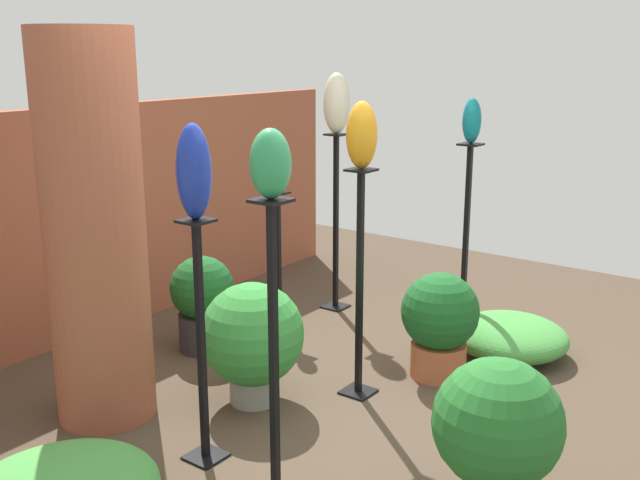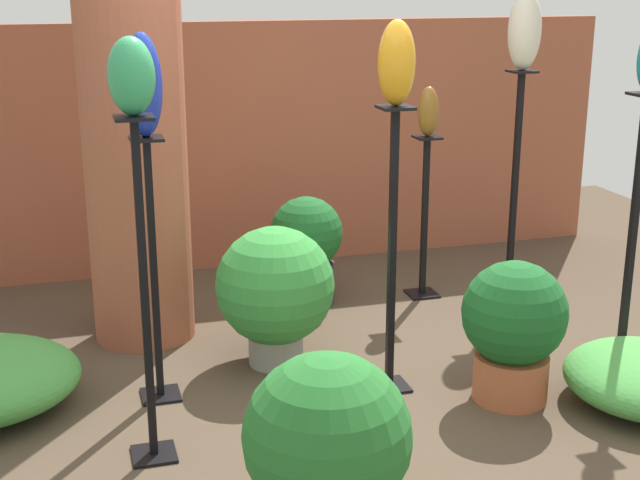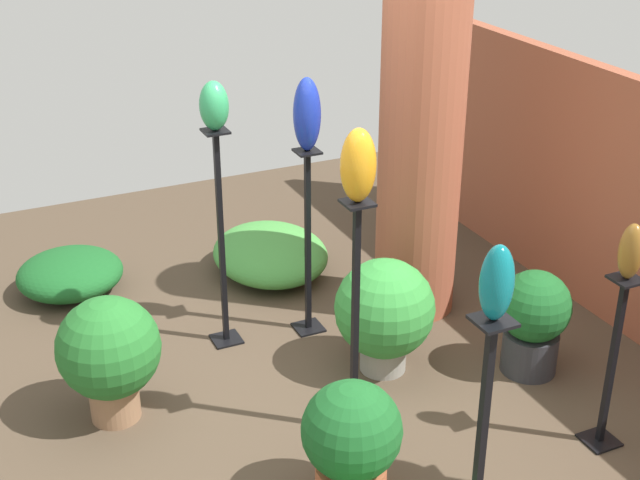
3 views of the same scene
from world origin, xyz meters
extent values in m
plane|color=#4C3D2D|center=(0.00, 0.00, 0.00)|extent=(8.00, 8.00, 0.00)
cube|color=#9E5138|center=(0.00, 2.49, 0.90)|extent=(5.60, 0.12, 1.80)
cylinder|color=#9E5138|center=(-0.91, 1.27, 1.17)|extent=(0.60, 0.60, 2.34)
cube|color=black|center=(0.98, 1.45, 0.01)|extent=(0.20, 0.20, 0.01)
cube|color=black|center=(0.98, 1.45, 0.55)|extent=(0.04, 0.04, 1.10)
cube|color=black|center=(0.98, 1.45, 1.09)|extent=(0.16, 0.16, 0.02)
cube|color=black|center=(-1.02, -0.18, 0.01)|extent=(0.20, 0.20, 0.01)
cube|color=black|center=(-1.02, -0.18, 0.78)|extent=(0.04, 0.04, 1.56)
cube|color=black|center=(-1.02, -0.18, 1.55)|extent=(0.16, 0.16, 0.02)
cube|color=black|center=(1.62, 0.09, 0.01)|extent=(0.20, 0.20, 0.01)
cube|color=black|center=(1.62, 0.09, 0.76)|extent=(0.04, 0.04, 1.52)
cube|color=black|center=(0.26, 0.17, 0.01)|extent=(0.20, 0.20, 0.01)
cube|color=black|center=(0.26, 0.17, 0.75)|extent=(0.04, 0.04, 1.50)
cube|color=black|center=(0.26, 0.17, 1.49)|extent=(0.16, 0.16, 0.02)
cube|color=black|center=(1.54, 1.27, 0.01)|extent=(0.20, 0.20, 0.01)
cube|color=black|center=(1.54, 1.27, 0.76)|extent=(0.04, 0.04, 1.53)
cube|color=black|center=(1.54, 1.27, 1.52)|extent=(0.16, 0.16, 0.02)
cube|color=black|center=(-0.92, 0.41, 0.01)|extent=(0.20, 0.20, 0.01)
cube|color=black|center=(-0.92, 0.41, 0.68)|extent=(0.04, 0.04, 1.37)
cube|color=black|center=(-0.92, 0.41, 1.36)|extent=(0.16, 0.16, 0.02)
ellipsoid|color=brown|center=(0.98, 1.45, 1.26)|extent=(0.14, 0.13, 0.32)
ellipsoid|color=#2D9356|center=(-1.02, -0.18, 1.72)|extent=(0.19, 0.19, 0.32)
ellipsoid|color=orange|center=(0.26, 0.17, 1.71)|extent=(0.18, 0.20, 0.41)
ellipsoid|color=beige|center=(1.54, 1.27, 1.77)|extent=(0.20, 0.22, 0.50)
ellipsoid|color=#192D9E|center=(-0.92, 0.41, 1.61)|extent=(0.18, 0.18, 0.49)
cylinder|color=#B25B38|center=(0.82, -0.12, 0.12)|extent=(0.38, 0.38, 0.24)
sphere|color=#195923|center=(0.82, -0.12, 0.47)|extent=(0.54, 0.54, 0.54)
cylinder|color=#2D2D33|center=(0.18, 1.53, 0.14)|extent=(0.37, 0.37, 0.28)
sphere|color=#195923|center=(0.18, 1.53, 0.49)|extent=(0.48, 0.48, 0.48)
sphere|color=#236B28|center=(-0.47, -1.10, 0.50)|extent=(0.63, 0.63, 0.63)
cylinder|color=gray|center=(-0.24, 0.65, 0.09)|extent=(0.31, 0.31, 0.18)
sphere|color=#338C38|center=(-0.24, 0.65, 0.46)|extent=(0.66, 0.66, 0.66)
camera|label=1|loc=(-3.55, -2.33, 2.22)|focal=42.00mm
camera|label=2|loc=(-1.31, -3.87, 2.11)|focal=50.00mm
camera|label=3|loc=(4.14, -1.85, 3.37)|focal=50.00mm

